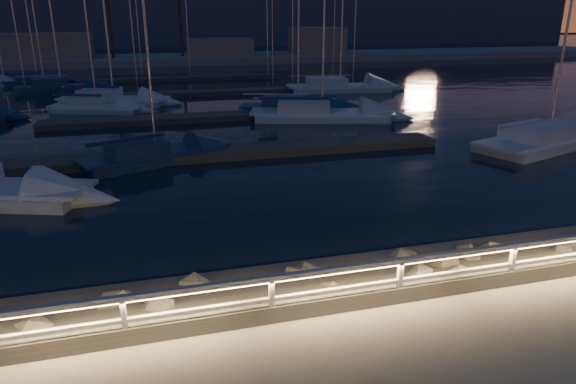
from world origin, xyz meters
The scene contains 16 objects.
ground centered at (0.00, 0.00, 0.00)m, with size 400.00×400.00×0.00m, color gray.
harbor_water centered at (0.00, 31.22, -0.97)m, with size 400.00×440.00×0.60m.
guard_rail centered at (-0.07, 0.00, 0.77)m, with size 44.11×0.12×1.06m.
riprap centered at (3.98, 1.52, -0.22)m, with size 33.93×3.19×1.39m.
floating_docks centered at (0.00, 32.50, -0.40)m, with size 22.00×36.00×0.40m.
far_shore centered at (-0.12, 74.05, 0.29)m, with size 160.00×14.00×5.20m.
distant_hills centered at (-22.13, 133.69, 4.74)m, with size 230.00×37.50×18.00m.
sailboat_d centered at (16.84, 13.43, -0.13)m, with size 10.37×5.85×16.93m.
sailboat_f centered at (-4.09, 15.83, -0.18)m, with size 7.54×4.72×12.51m.
sailboat_g centered at (6.42, 26.92, -0.16)m, with size 8.70×5.01×14.27m.
sailboat_h centered at (7.25, 24.05, -0.14)m, with size 10.13×5.61×16.53m.
sailboat_i centered at (-11.90, 43.81, -0.12)m, with size 8.27×3.57×13.72m.
sailboat_j centered at (-7.85, 31.36, -0.19)m, with size 7.19×4.38×11.89m.
sailboat_k centered at (-6.82, 34.67, -0.15)m, with size 9.00×5.13×14.75m.
sailboat_l centered at (13.56, 36.97, -0.13)m, with size 10.39×4.27×17.06m.
sailboat_n centered at (-14.94, 50.11, -0.20)m, with size 6.72×2.54×11.19m.
Camera 1 is at (-4.24, -9.30, 6.19)m, focal length 32.00 mm.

